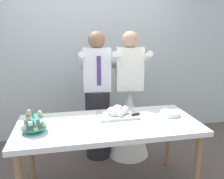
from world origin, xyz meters
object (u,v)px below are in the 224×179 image
(cupcake_stand, at_px, (33,124))
(person_bride, at_px, (129,114))
(plate_stack, at_px, (170,113))
(main_cake_tray, at_px, (118,112))
(person_groom, at_px, (98,103))
(dessert_table, at_px, (109,129))

(cupcake_stand, xyz_separation_m, person_bride, (1.11, 0.77, -0.27))
(plate_stack, bearing_deg, main_cake_tray, 170.40)
(plate_stack, xyz_separation_m, person_groom, (-0.70, 0.66, -0.05))
(cupcake_stand, relative_size, main_cake_tray, 0.53)
(cupcake_stand, relative_size, plate_stack, 1.09)
(person_groom, height_order, person_bride, same)
(main_cake_tray, bearing_deg, cupcake_stand, -164.10)
(person_groom, xyz_separation_m, person_bride, (0.41, -0.03, -0.16))
(cupcake_stand, distance_m, person_groom, 1.07)
(dessert_table, bearing_deg, main_cake_tray, 50.97)
(dessert_table, xyz_separation_m, person_bride, (0.40, 0.70, -0.12))
(dessert_table, bearing_deg, person_groom, 90.70)
(main_cake_tray, bearing_deg, dessert_table, -129.03)
(dessert_table, distance_m, main_cake_tray, 0.24)
(cupcake_stand, relative_size, person_bride, 0.14)
(main_cake_tray, relative_size, person_bride, 0.26)
(cupcake_stand, bearing_deg, plate_stack, 5.90)
(main_cake_tray, height_order, person_groom, person_groom)
(main_cake_tray, height_order, person_bride, person_bride)
(main_cake_tray, xyz_separation_m, person_bride, (0.27, 0.54, -0.24))
(cupcake_stand, bearing_deg, person_bride, 34.96)
(person_bride, bearing_deg, person_groom, 175.76)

